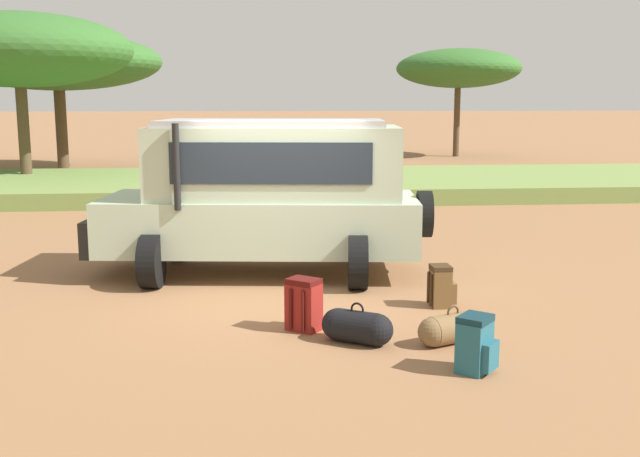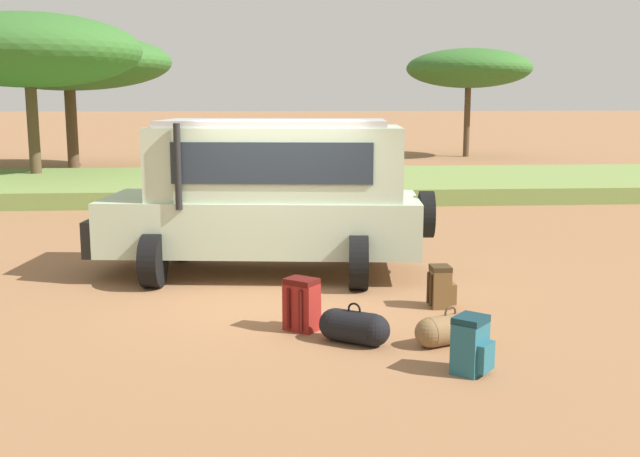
# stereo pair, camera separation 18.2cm
# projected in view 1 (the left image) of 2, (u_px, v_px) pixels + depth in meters

# --- Properties ---
(ground_plane) EXTENTS (320.00, 320.00, 0.00)m
(ground_plane) POSITION_uv_depth(u_px,v_px,m) (281.00, 294.00, 10.73)
(ground_plane) COLOR #936642
(grass_bank) EXTENTS (120.00, 7.00, 0.44)m
(grass_bank) POSITION_uv_depth(u_px,v_px,m) (264.00, 184.00, 22.46)
(grass_bank) COLOR olive
(grass_bank) RESTS_ON ground_plane
(safari_vehicle) EXTENTS (5.45, 3.10, 2.44)m
(safari_vehicle) POSITION_uv_depth(u_px,v_px,m) (267.00, 193.00, 11.77)
(safari_vehicle) COLOR #B2C6A8
(safari_vehicle) RESTS_ON ground_plane
(backpack_beside_front_wheel) EXTENTS (0.48, 0.48, 0.64)m
(backpack_beside_front_wheel) POSITION_uv_depth(u_px,v_px,m) (304.00, 305.00, 9.01)
(backpack_beside_front_wheel) COLOR maroon
(backpack_beside_front_wheel) RESTS_ON ground_plane
(backpack_cluster_center) EXTENTS (0.47, 0.47, 0.60)m
(backpack_cluster_center) POSITION_uv_depth(u_px,v_px,m) (476.00, 345.00, 7.62)
(backpack_cluster_center) COLOR #235B6B
(backpack_cluster_center) RESTS_ON ground_plane
(backpack_near_rear_wheel) EXTENTS (0.37, 0.32, 0.57)m
(backpack_near_rear_wheel) POSITION_uv_depth(u_px,v_px,m) (441.00, 287.00, 10.03)
(backpack_near_rear_wheel) COLOR brown
(backpack_near_rear_wheel) RESTS_ON ground_plane
(duffel_bag_low_black_case) EXTENTS (0.86, 0.57, 0.45)m
(duffel_bag_low_black_case) POSITION_uv_depth(u_px,v_px,m) (453.00, 328.00, 8.54)
(duffel_bag_low_black_case) COLOR brown
(duffel_bag_low_black_case) RESTS_ON ground_plane
(duffel_bag_soft_canvas) EXTENTS (0.79, 0.63, 0.48)m
(duffel_bag_soft_canvas) POSITION_uv_depth(u_px,v_px,m) (357.00, 327.00, 8.54)
(duffel_bag_soft_canvas) COLOR black
(duffel_bag_soft_canvas) RESTS_ON ground_plane
(acacia_tree_left_mid) EXTENTS (7.87, 7.88, 5.27)m
(acacia_tree_left_mid) POSITION_uv_depth(u_px,v_px,m) (58.00, 62.00, 28.53)
(acacia_tree_left_mid) COLOR brown
(acacia_tree_left_mid) RESTS_ON ground_plane
(acacia_tree_centre_back) EXTENTS (6.90, 6.07, 5.35)m
(acacia_tree_centre_back) POSITION_uv_depth(u_px,v_px,m) (18.00, 50.00, 22.77)
(acacia_tree_centre_back) COLOR brown
(acacia_tree_centre_back) RESTS_ON ground_plane
(acacia_tree_right_mid) EXTENTS (5.90, 6.16, 5.11)m
(acacia_tree_right_mid) POSITION_uv_depth(u_px,v_px,m) (458.00, 69.00, 35.60)
(acacia_tree_right_mid) COLOR brown
(acacia_tree_right_mid) RESTS_ON ground_plane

